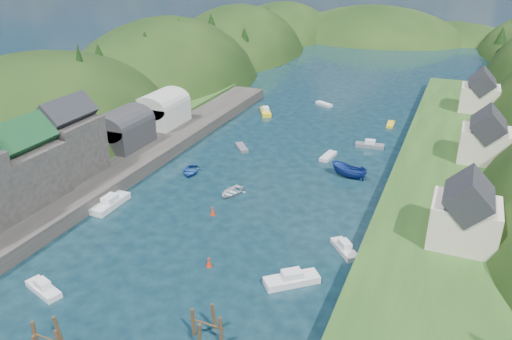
% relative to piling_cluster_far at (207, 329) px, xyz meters
% --- Properties ---
extents(ground, '(600.00, 600.00, 0.00)m').
position_rel_piling_cluster_far_xyz_m(ground, '(-6.90, 49.70, -1.16)').
color(ground, black).
rests_on(ground, ground).
extents(hillside_left, '(44.00, 245.56, 52.00)m').
position_rel_piling_cluster_far_xyz_m(hillside_left, '(-51.90, 74.70, -9.20)').
color(hillside_left, black).
rests_on(hillside_left, ground).
extents(far_hills, '(103.00, 68.00, 44.00)m').
position_rel_piling_cluster_far_xyz_m(far_hills, '(-5.69, 173.71, -11.96)').
color(far_hills, black).
rests_on(far_hills, ground).
extents(hill_trees, '(91.04, 144.65, 12.45)m').
position_rel_piling_cluster_far_xyz_m(hill_trees, '(-6.63, 65.32, 9.89)').
color(hill_trees, black).
rests_on(hill_trees, ground).
extents(quay_left, '(12.00, 110.00, 2.00)m').
position_rel_piling_cluster_far_xyz_m(quay_left, '(-30.90, 19.70, -0.16)').
color(quay_left, '#2D2B28').
rests_on(quay_left, ground).
extents(terrace_left_grass, '(12.00, 110.00, 2.50)m').
position_rel_piling_cluster_far_xyz_m(terrace_left_grass, '(-37.90, 19.70, 0.09)').
color(terrace_left_grass, '#234719').
rests_on(terrace_left_grass, ground).
extents(boat_sheds, '(7.00, 21.00, 7.50)m').
position_rel_piling_cluster_far_xyz_m(boat_sheds, '(-32.90, 38.70, 4.11)').
color(boat_sheds, '#2D2D30').
rests_on(boat_sheds, quay_left).
extents(terrace_right, '(16.00, 120.00, 2.40)m').
position_rel_piling_cluster_far_xyz_m(terrace_right, '(18.10, 39.70, 0.04)').
color(terrace_right, '#234719').
rests_on(terrace_right, ground).
extents(right_bank_cottages, '(9.00, 59.24, 8.41)m').
position_rel_piling_cluster_far_xyz_m(right_bank_cottages, '(21.10, 48.04, 4.68)').
color(right_bank_cottages, beige).
rests_on(right_bank_cottages, terrace_right).
extents(piling_cluster_far, '(3.35, 3.11, 3.46)m').
position_rel_piling_cluster_far_xyz_m(piling_cluster_far, '(0.00, 0.00, 0.00)').
color(piling_cluster_far, '#382314').
rests_on(piling_cluster_far, ground).
extents(channel_buoy_near, '(0.70, 0.70, 1.10)m').
position_rel_piling_cluster_far_xyz_m(channel_buoy_near, '(-5.07, 9.95, -0.68)').
color(channel_buoy_near, '#AC230D').
rests_on(channel_buoy_near, ground).
extents(channel_buoy_far, '(0.70, 0.70, 1.10)m').
position_rel_piling_cluster_far_xyz_m(channel_buoy_far, '(-10.03, 20.43, -0.68)').
color(channel_buoy_far, '#AC230D').
rests_on(channel_buoy_far, ground).
extents(moored_boats, '(35.07, 90.70, 2.36)m').
position_rel_piling_cluster_far_xyz_m(moored_boats, '(-9.21, 20.47, -0.52)').
color(moored_boats, silver).
rests_on(moored_boats, ground).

